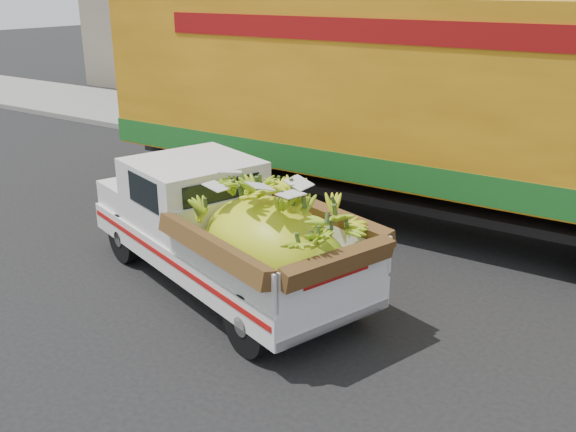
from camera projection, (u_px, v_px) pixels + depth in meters
The scene contains 6 objects.
ground at pixel (210, 301), 8.59m from camera, with size 100.00×100.00×0.00m, color black.
curb at pixel (417, 177), 13.78m from camera, with size 60.00×0.25×0.15m, color gray.
sidewalk at pixel (453, 157), 15.41m from camera, with size 60.00×4.00×0.14m, color gray.
building_left at pixel (308, 27), 23.40m from camera, with size 18.00×6.00×5.00m, color gray.
pickup_truck at pixel (236, 233), 8.49m from camera, with size 5.02×3.07×1.66m.
semi_trailer at pixel (420, 104), 10.66m from camera, with size 12.02×2.75×3.80m.
Camera 1 is at (5.21, -5.73, 4.02)m, focal length 40.00 mm.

